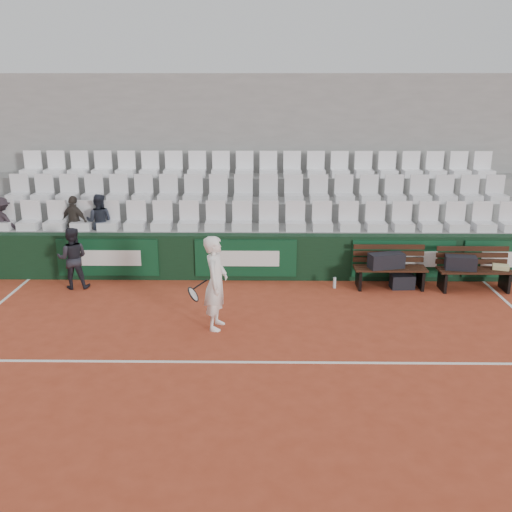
{
  "coord_description": "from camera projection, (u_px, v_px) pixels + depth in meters",
  "views": [
    {
      "loc": [
        0.18,
        -7.97,
        4.12
      ],
      "look_at": [
        0.04,
        2.4,
        1.0
      ],
      "focal_mm": 40.0,
      "sensor_mm": 36.0,
      "label": 1
    }
  ],
  "objects": [
    {
      "name": "towel",
      "position": [
        501.0,
        267.0,
        11.82
      ],
      "size": [
        0.38,
        0.32,
        0.09
      ],
      "primitive_type": "cube",
      "rotation": [
        0.0,
        0.0,
        -0.32
      ],
      "color": "#CBC483",
      "rests_on": "bench_right"
    },
    {
      "name": "grandstand_tier_front",
      "position": [
        255.0,
        249.0,
        13.1
      ],
      "size": [
        18.0,
        0.95,
        1.0
      ],
      "primitive_type": "cube",
      "color": "gray",
      "rests_on": "ground"
    },
    {
      "name": "grandstand_tier_back",
      "position": [
        256.0,
        212.0,
        14.79
      ],
      "size": [
        18.0,
        0.95,
        1.9
      ],
      "primitive_type": "cube",
      "color": "gray",
      "rests_on": "ground"
    },
    {
      "name": "seat_row_mid",
      "position": [
        256.0,
        189.0,
        13.48
      ],
      "size": [
        11.9,
        0.44,
        0.63
      ],
      "primitive_type": "cube",
      "color": "silver",
      "rests_on": "grandstand_tier_mid"
    },
    {
      "name": "seat_row_front",
      "position": [
        255.0,
        216.0,
        12.7
      ],
      "size": [
        11.9,
        0.44,
        0.63
      ],
      "primitive_type": "cube",
      "color": "silver",
      "rests_on": "grandstand_tier_front"
    },
    {
      "name": "spectator_b",
      "position": [
        73.0,
        202.0,
        12.72
      ],
      "size": [
        0.76,
        0.56,
        1.2
      ],
      "primitive_type": "imported",
      "rotation": [
        0.0,
        0.0,
        2.71
      ],
      "color": "#332E29",
      "rests_on": "grandstand_tier_front"
    },
    {
      "name": "court_baseline",
      "position": [
        251.0,
        362.0,
        8.82
      ],
      "size": [
        18.0,
        0.06,
        0.01
      ],
      "primitive_type": "cube",
      "color": "white",
      "rests_on": "ground"
    },
    {
      "name": "grandstand_tier_mid",
      "position": [
        256.0,
        229.0,
        13.95
      ],
      "size": [
        18.0,
        0.95,
        1.45
      ],
      "primitive_type": "cube",
      "color": "gray",
      "rests_on": "ground"
    },
    {
      "name": "sports_bag_left",
      "position": [
        386.0,
        261.0,
        11.87
      ],
      "size": [
        0.78,
        0.48,
        0.31
      ],
      "primitive_type": "cube",
      "rotation": [
        0.0,
        0.0,
        0.25
      ],
      "color": "black",
      "rests_on": "bench_left"
    },
    {
      "name": "bench_left",
      "position": [
        389.0,
        278.0,
        12.0
      ],
      "size": [
        1.5,
        0.56,
        0.45
      ],
      "primitive_type": "cube",
      "color": "#351B0F",
      "rests_on": "ground"
    },
    {
      "name": "bench_right",
      "position": [
        474.0,
        280.0,
        11.87
      ],
      "size": [
        1.5,
        0.56,
        0.45
      ],
      "primitive_type": "cube",
      "color": "#32180F",
      "rests_on": "ground"
    },
    {
      "name": "ground",
      "position": [
        251.0,
        362.0,
        8.82
      ],
      "size": [
        80.0,
        80.0,
        0.0
      ],
      "primitive_type": "plane",
      "color": "#AD4127",
      "rests_on": "ground"
    },
    {
      "name": "seat_row_back",
      "position": [
        256.0,
        164.0,
        14.26
      ],
      "size": [
        11.9,
        0.44,
        0.63
      ],
      "primitive_type": "cube",
      "color": "white",
      "rests_on": "grandstand_tier_back"
    },
    {
      "name": "sports_bag_ground",
      "position": [
        402.0,
        282.0,
        12.0
      ],
      "size": [
        0.5,
        0.33,
        0.29
      ],
      "primitive_type": "cube",
      "rotation": [
        0.0,
        0.0,
        0.07
      ],
      "color": "black",
      "rests_on": "ground"
    },
    {
      "name": "back_barrier",
      "position": [
        258.0,
        257.0,
        12.5
      ],
      "size": [
        18.0,
        0.34,
        1.0
      ],
      "color": "black",
      "rests_on": "ground"
    },
    {
      "name": "tennis_player",
      "position": [
        216.0,
        283.0,
        9.86
      ],
      "size": [
        0.73,
        0.66,
        1.67
      ],
      "color": "white",
      "rests_on": "ground"
    },
    {
      "name": "ball_kid",
      "position": [
        73.0,
        258.0,
        11.89
      ],
      "size": [
        0.69,
        0.57,
        1.31
      ],
      "primitive_type": "imported",
      "rotation": [
        0.0,
        0.0,
        3.27
      ],
      "color": "black",
      "rests_on": "ground"
    },
    {
      "name": "spectator_c",
      "position": [
        98.0,
        202.0,
        12.71
      ],
      "size": [
        0.63,
        0.5,
        1.24
      ],
      "primitive_type": "imported",
      "rotation": [
        0.0,
        0.0,
        3.09
      ],
      "color": "#1F232E",
      "rests_on": "grandstand_tier_front"
    },
    {
      "name": "grandstand_rear_wall",
      "position": [
        257.0,
        161.0,
        15.03
      ],
      "size": [
        18.0,
        0.3,
        4.4
      ],
      "primitive_type": "cube",
      "color": "gray",
      "rests_on": "ground"
    },
    {
      "name": "sports_bag_right",
      "position": [
        461.0,
        263.0,
        11.77
      ],
      "size": [
        0.65,
        0.38,
        0.29
      ],
      "primitive_type": "cube",
      "rotation": [
        0.0,
        0.0,
        -0.16
      ],
      "color": "black",
      "rests_on": "bench_right"
    },
    {
      "name": "spectator_a",
      "position": [
        0.0,
        203.0,
        12.74
      ],
      "size": [
        0.83,
        0.6,
        1.17
      ],
      "primitive_type": "imported",
      "rotation": [
        0.0,
        0.0,
        2.91
      ],
      "color": "black",
      "rests_on": "grandstand_tier_front"
    },
    {
      "name": "water_bottle_near",
      "position": [
        335.0,
        283.0,
        12.02
      ],
      "size": [
        0.07,
        0.07,
        0.23
      ],
      "primitive_type": "cylinder",
      "color": "silver",
      "rests_on": "ground"
    },
    {
      "name": "water_bottle_far",
      "position": [
        423.0,
        285.0,
        11.91
      ],
      "size": [
        0.06,
        0.06,
        0.22
      ],
      "primitive_type": "cylinder",
      "color": "silver",
      "rests_on": "ground"
    }
  ]
}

